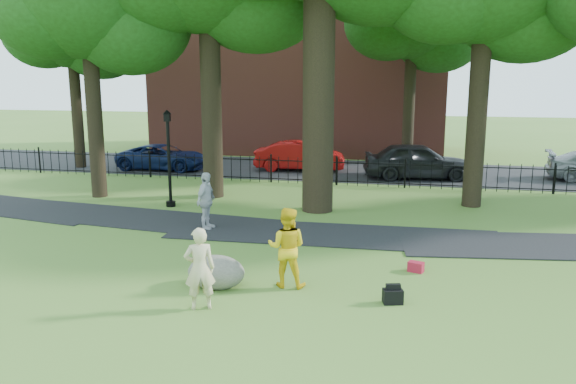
% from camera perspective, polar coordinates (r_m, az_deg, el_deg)
% --- Properties ---
extents(ground, '(120.00, 120.00, 0.00)m').
position_cam_1_polar(ground, '(13.75, -1.97, -8.54)').
color(ground, '#486D26').
rests_on(ground, ground).
extents(footpath, '(36.07, 3.85, 0.03)m').
position_cam_1_polar(footpath, '(17.21, 4.55, -4.40)').
color(footpath, black).
rests_on(footpath, ground).
extents(street, '(80.00, 7.00, 0.02)m').
position_cam_1_polar(street, '(29.06, 5.98, 2.17)').
color(street, black).
rests_on(street, ground).
extents(iron_fence, '(44.00, 0.04, 1.20)m').
position_cam_1_polar(iron_fence, '(25.05, 4.94, 2.07)').
color(iron_fence, black).
rests_on(iron_fence, ground).
extents(brick_building, '(18.00, 8.00, 12.00)m').
position_cam_1_polar(brick_building, '(37.22, 1.38, 13.56)').
color(brick_building, brown).
rests_on(brick_building, ground).
extents(woman, '(0.75, 0.64, 1.75)m').
position_cam_1_polar(woman, '(11.77, -8.96, -7.69)').
color(woman, '#CABB8B').
rests_on(woman, ground).
extents(man, '(0.92, 0.72, 1.85)m').
position_cam_1_polar(man, '(12.84, -0.12, -5.64)').
color(man, gold).
rests_on(man, ground).
extents(pedestrian, '(0.56, 1.11, 1.82)m').
position_cam_1_polar(pedestrian, '(17.79, -8.32, -0.92)').
color(pedestrian, '#BAB9BF').
rests_on(pedestrian, ground).
extents(boulder, '(1.52, 1.28, 0.78)m').
position_cam_1_polar(boulder, '(13.10, -7.31, -7.85)').
color(boulder, '#6C635A').
rests_on(boulder, ground).
extents(lamppost, '(0.36, 0.36, 3.58)m').
position_cam_1_polar(lamppost, '(21.07, -12.00, 3.23)').
color(lamppost, black).
rests_on(lamppost, ground).
extents(backpack, '(0.47, 0.36, 0.31)m').
position_cam_1_polar(backpack, '(12.34, 10.60, -10.38)').
color(backpack, black).
rests_on(backpack, ground).
extents(red_bag, '(0.42, 0.34, 0.25)m').
position_cam_1_polar(red_bag, '(14.35, 12.86, -7.43)').
color(red_bag, maroon).
rests_on(red_bag, ground).
extents(red_sedan, '(4.69, 2.03, 1.50)m').
position_cam_1_polar(red_sedan, '(28.83, 1.19, 3.67)').
color(red_sedan, maroon).
rests_on(red_sedan, ground).
extents(navy_van, '(4.72, 2.21, 1.31)m').
position_cam_1_polar(navy_van, '(29.86, -12.57, 3.48)').
color(navy_van, '#0C173E').
rests_on(navy_van, ground).
extents(grey_car, '(5.28, 2.77, 1.71)m').
position_cam_1_polar(grey_car, '(27.18, 13.04, 3.11)').
color(grey_car, black).
rests_on(grey_car, ground).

